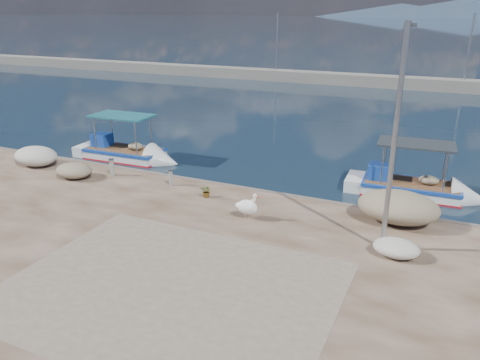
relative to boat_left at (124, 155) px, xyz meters
name	(u,v)px	position (x,y,z in m)	size (l,w,h in m)	color
ground	(194,250)	(8.80, -7.56, -0.22)	(1400.00, 1400.00, 0.00)	#162635
quay	(64,353)	(8.80, -13.56, 0.03)	(44.00, 22.00, 0.50)	#47321F
quay_patch	(170,288)	(9.80, -10.56, 0.28)	(9.00, 7.00, 0.01)	gray
breakwater	(381,81)	(8.79, 32.44, 0.38)	(120.00, 2.20, 7.50)	gray
mountains	(466,9)	(13.19, 642.44, 9.28)	(370.00, 280.00, 22.00)	#28384C
boat_left	(124,155)	(0.00, 0.00, 0.00)	(6.02, 2.18, 2.86)	white
boat_right	(409,190)	(14.94, 0.97, -0.01)	(5.86, 2.21, 2.77)	white
pelican	(248,207)	(9.88, -5.44, 0.75)	(1.07, 0.62, 1.01)	tan
lamp_post	(393,150)	(14.75, -5.67, 3.58)	(0.44, 0.96, 7.00)	gray
bollard_near	(171,177)	(5.39, -3.63, 0.65)	(0.23, 0.23, 0.69)	gray
bollard_far	(112,166)	(2.18, -3.64, 0.70)	(0.26, 0.26, 0.79)	gray
potted_plant	(207,191)	(7.50, -4.21, 0.54)	(0.48, 0.42, 0.53)	#33722D
net_pile_b	(74,170)	(0.81, -4.63, 0.62)	(1.74, 1.36, 0.68)	tan
net_pile_c	(398,207)	(14.91, -3.38, 0.84)	(2.89, 2.07, 1.14)	tan
net_pile_d	(396,248)	(15.22, -6.04, 0.55)	(1.44, 1.08, 0.54)	silver
net_pile_a	(36,156)	(-2.20, -4.01, 0.75)	(2.30, 1.67, 0.94)	silver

